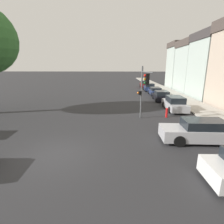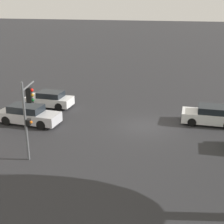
# 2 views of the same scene
# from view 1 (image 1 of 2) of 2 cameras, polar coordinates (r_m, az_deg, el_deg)

# --- Properties ---
(ground_plane) EXTENTS (300.00, 300.00, 0.00)m
(ground_plane) POSITION_cam_1_polar(r_m,az_deg,el_deg) (10.29, -17.64, -13.06)
(ground_plane) COLOR #28282B
(sidewalk_strip) EXTENTS (3.43, 60.00, 0.16)m
(sidewalk_strip) POSITION_cam_1_polar(r_m,az_deg,el_deg) (42.57, 14.43, 8.11)
(sidewalk_strip) COLOR #ADA89E
(sidewalk_strip) RESTS_ON ground_plane
(rowhouse_backdrop) EXTENTS (8.24, 26.19, 9.75)m
(rowhouse_backdrop) POSITION_cam_1_polar(r_m,az_deg,el_deg) (33.17, 29.21, 13.14)
(rowhouse_backdrop) COLOR #BCA893
(rowhouse_backdrop) RESTS_ON ground_plane
(traffic_signal) EXTENTS (0.97, 2.26, 4.69)m
(traffic_signal) POSITION_cam_1_polar(r_m,az_deg,el_deg) (15.41, 10.29, 8.43)
(traffic_signal) COLOR #515456
(traffic_signal) RESTS_ON ground_plane
(crossing_car_1) EXTENTS (4.82, 1.90, 1.45)m
(crossing_car_1) POSITION_cam_1_polar(r_m,az_deg,el_deg) (12.41, 26.89, -5.64)
(crossing_car_1) COLOR #B7B7BC
(crossing_car_1) RESTS_ON ground_plane
(parked_car_0) EXTENTS (2.01, 4.66, 1.51)m
(parked_car_0) POSITION_cam_1_polar(r_m,az_deg,el_deg) (20.35, 19.78, 2.61)
(parked_car_0) COLOR #B7B7BC
(parked_car_0) RESTS_ON ground_plane
(parked_car_1) EXTENTS (2.12, 4.04, 1.35)m
(parked_car_1) POSITION_cam_1_polar(r_m,az_deg,el_deg) (25.42, 15.82, 5.06)
(parked_car_1) COLOR black
(parked_car_1) RESTS_ON ground_plane
(parked_car_2) EXTENTS (1.82, 4.43, 1.27)m
(parked_car_2) POSITION_cam_1_polar(r_m,az_deg,el_deg) (30.18, 13.89, 6.59)
(parked_car_2) COLOR navy
(parked_car_2) RESTS_ON ground_plane
(parked_car_3) EXTENTS (2.02, 3.89, 1.43)m
(parked_car_3) POSITION_cam_1_polar(r_m,az_deg,el_deg) (35.08, 12.08, 7.89)
(parked_car_3) COLOR navy
(parked_car_3) RESTS_ON ground_plane
(parked_car_4) EXTENTS (1.99, 3.96, 1.55)m
(parked_car_4) POSITION_cam_1_polar(r_m,az_deg,el_deg) (39.98, 10.67, 8.85)
(parked_car_4) COLOR maroon
(parked_car_4) RESTS_ON ground_plane
(fire_hydrant) EXTENTS (0.22, 0.22, 0.92)m
(fire_hydrant) POSITION_cam_1_polar(r_m,az_deg,el_deg) (17.14, 17.42, -0.09)
(fire_hydrant) COLOR red
(fire_hydrant) RESTS_ON ground_plane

